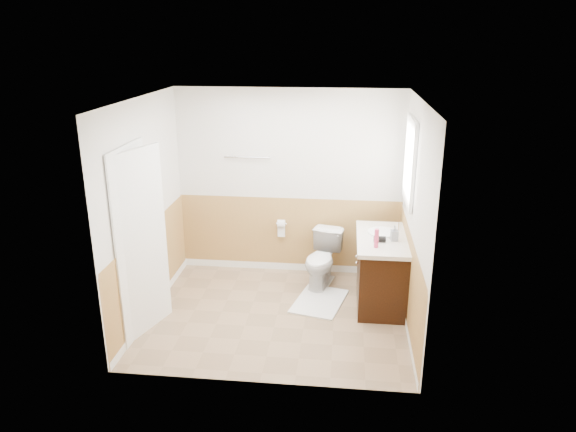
# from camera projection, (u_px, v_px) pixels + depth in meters

# --- Properties ---
(floor) EXTENTS (3.00, 3.00, 0.00)m
(floor) POSITION_uv_depth(u_px,v_px,m) (277.00, 315.00, 6.31)
(floor) COLOR #8C7051
(floor) RESTS_ON ground
(ceiling) EXTENTS (3.00, 3.00, 0.00)m
(ceiling) POSITION_uv_depth(u_px,v_px,m) (276.00, 99.00, 5.50)
(ceiling) COLOR white
(ceiling) RESTS_ON floor
(wall_back) EXTENTS (3.00, 0.00, 3.00)m
(wall_back) POSITION_uv_depth(u_px,v_px,m) (289.00, 183.00, 7.13)
(wall_back) COLOR silver
(wall_back) RESTS_ON floor
(wall_front) EXTENTS (3.00, 0.00, 3.00)m
(wall_front) POSITION_uv_depth(u_px,v_px,m) (257.00, 262.00, 4.68)
(wall_front) COLOR silver
(wall_front) RESTS_ON floor
(wall_left) EXTENTS (0.00, 3.00, 3.00)m
(wall_left) POSITION_uv_depth(u_px,v_px,m) (145.00, 210.00, 6.06)
(wall_left) COLOR silver
(wall_left) RESTS_ON floor
(wall_right) EXTENTS (0.00, 3.00, 3.00)m
(wall_right) POSITION_uv_depth(u_px,v_px,m) (415.00, 219.00, 5.75)
(wall_right) COLOR silver
(wall_right) RESTS_ON floor
(wainscot_back) EXTENTS (3.00, 0.00, 3.00)m
(wainscot_back) POSITION_uv_depth(u_px,v_px,m) (289.00, 236.00, 7.36)
(wainscot_back) COLOR tan
(wainscot_back) RESTS_ON floor
(wainscot_front) EXTENTS (3.00, 0.00, 3.00)m
(wainscot_front) POSITION_uv_depth(u_px,v_px,m) (259.00, 336.00, 4.94)
(wainscot_front) COLOR tan
(wainscot_front) RESTS_ON floor
(wainscot_left) EXTENTS (0.00, 2.60, 2.60)m
(wainscot_left) POSITION_uv_depth(u_px,v_px,m) (152.00, 270.00, 6.30)
(wainscot_left) COLOR tan
(wainscot_left) RESTS_ON floor
(wainscot_right) EXTENTS (0.00, 2.60, 2.60)m
(wainscot_right) POSITION_uv_depth(u_px,v_px,m) (409.00, 282.00, 5.99)
(wainscot_right) COLOR tan
(wainscot_right) RESTS_ON floor
(toilet) EXTENTS (0.56, 0.78, 0.71)m
(toilet) POSITION_uv_depth(u_px,v_px,m) (322.00, 260.00, 6.95)
(toilet) COLOR white
(toilet) RESTS_ON floor
(bath_mat) EXTENTS (0.73, 0.91, 0.02)m
(bath_mat) POSITION_uv_depth(u_px,v_px,m) (319.00, 301.00, 6.61)
(bath_mat) COLOR white
(bath_mat) RESTS_ON floor
(vanity_cabinet) EXTENTS (0.55, 1.10, 0.80)m
(vanity_cabinet) POSITION_uv_depth(u_px,v_px,m) (381.00, 272.00, 6.49)
(vanity_cabinet) COLOR black
(vanity_cabinet) RESTS_ON floor
(vanity_knob_left) EXTENTS (0.03, 0.03, 0.03)m
(vanity_knob_left) POSITION_uv_depth(u_px,v_px,m) (357.00, 263.00, 6.38)
(vanity_knob_left) COLOR silver
(vanity_knob_left) RESTS_ON vanity_cabinet
(vanity_knob_right) EXTENTS (0.03, 0.03, 0.03)m
(vanity_knob_right) POSITION_uv_depth(u_px,v_px,m) (357.00, 256.00, 6.57)
(vanity_knob_right) COLOR silver
(vanity_knob_right) RESTS_ON vanity_cabinet
(countertop) EXTENTS (0.60, 1.15, 0.05)m
(countertop) POSITION_uv_depth(u_px,v_px,m) (382.00, 239.00, 6.35)
(countertop) COLOR silver
(countertop) RESTS_ON vanity_cabinet
(sink_basin) EXTENTS (0.36, 0.36, 0.02)m
(sink_basin) POSITION_uv_depth(u_px,v_px,m) (383.00, 232.00, 6.48)
(sink_basin) COLOR white
(sink_basin) RESTS_ON countertop
(faucet) EXTENTS (0.02, 0.02, 0.14)m
(faucet) POSITION_uv_depth(u_px,v_px,m) (398.00, 228.00, 6.45)
(faucet) COLOR silver
(faucet) RESTS_ON countertop
(lotion_bottle) EXTENTS (0.05, 0.05, 0.22)m
(lotion_bottle) POSITION_uv_depth(u_px,v_px,m) (376.00, 238.00, 6.01)
(lotion_bottle) COLOR #D43762
(lotion_bottle) RESTS_ON countertop
(soap_dispenser) EXTENTS (0.09, 0.09, 0.18)m
(soap_dispenser) POSITION_uv_depth(u_px,v_px,m) (394.00, 233.00, 6.22)
(soap_dispenser) COLOR gray
(soap_dispenser) RESTS_ON countertop
(hair_dryer_body) EXTENTS (0.14, 0.07, 0.07)m
(hair_dryer_body) POSITION_uv_depth(u_px,v_px,m) (380.00, 239.00, 6.20)
(hair_dryer_body) COLOR black
(hair_dryer_body) RESTS_ON countertop
(hair_dryer_handle) EXTENTS (0.03, 0.03, 0.07)m
(hair_dryer_handle) POSITION_uv_depth(u_px,v_px,m) (377.00, 239.00, 6.27)
(hair_dryer_handle) COLOR black
(hair_dryer_handle) RESTS_ON countertop
(mirror_panel) EXTENTS (0.02, 0.35, 0.90)m
(mirror_panel) POSITION_uv_depth(u_px,v_px,m) (405.00, 168.00, 6.69)
(mirror_panel) COLOR silver
(mirror_panel) RESTS_ON wall_right
(window_frame) EXTENTS (0.04, 0.80, 1.00)m
(window_frame) POSITION_uv_depth(u_px,v_px,m) (410.00, 161.00, 6.14)
(window_frame) COLOR white
(window_frame) RESTS_ON wall_right
(window_glass) EXTENTS (0.01, 0.70, 0.90)m
(window_glass) POSITION_uv_depth(u_px,v_px,m) (411.00, 161.00, 6.14)
(window_glass) COLOR white
(window_glass) RESTS_ON wall_right
(door) EXTENTS (0.29, 0.78, 2.04)m
(door) POSITION_uv_depth(u_px,v_px,m) (141.00, 244.00, 5.70)
(door) COLOR white
(door) RESTS_ON wall_left
(door_frame) EXTENTS (0.02, 0.92, 2.10)m
(door_frame) POSITION_uv_depth(u_px,v_px,m) (134.00, 242.00, 5.71)
(door_frame) COLOR white
(door_frame) RESTS_ON wall_left
(door_knob) EXTENTS (0.06, 0.06, 0.06)m
(door_knob) POSITION_uv_depth(u_px,v_px,m) (157.00, 239.00, 6.03)
(door_knob) COLOR silver
(door_knob) RESTS_ON door
(towel_bar) EXTENTS (0.62, 0.02, 0.02)m
(towel_bar) POSITION_uv_depth(u_px,v_px,m) (247.00, 157.00, 7.02)
(towel_bar) COLOR silver
(towel_bar) RESTS_ON wall_back
(tp_holder_bar) EXTENTS (0.14, 0.02, 0.02)m
(tp_holder_bar) POSITION_uv_depth(u_px,v_px,m) (281.00, 224.00, 7.25)
(tp_holder_bar) COLOR silver
(tp_holder_bar) RESTS_ON wall_back
(tp_roll) EXTENTS (0.10, 0.11, 0.11)m
(tp_roll) POSITION_uv_depth(u_px,v_px,m) (281.00, 224.00, 7.25)
(tp_roll) COLOR white
(tp_roll) RESTS_ON tp_holder_bar
(tp_sheet) EXTENTS (0.10, 0.01, 0.16)m
(tp_sheet) POSITION_uv_depth(u_px,v_px,m) (281.00, 231.00, 7.28)
(tp_sheet) COLOR white
(tp_sheet) RESTS_ON tp_roll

